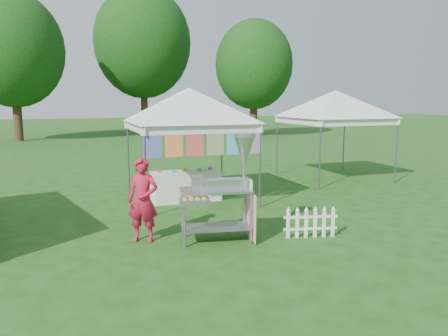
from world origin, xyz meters
name	(u,v)px	position (x,y,z in m)	size (l,w,h in m)	color
ground	(238,238)	(0.00, 0.00, 0.00)	(120.00, 120.00, 0.00)	#244413
canopy_main	(189,88)	(0.00, 3.49, 2.99)	(4.24, 4.24, 3.45)	#59595E
canopy_right	(336,90)	(5.50, 5.00, 2.99)	(4.24, 4.24, 3.45)	#59595E
tree_left	(13,50)	(-6.00, 24.00, 5.83)	(6.40, 6.40, 9.53)	#392214
tree_mid	(143,43)	(3.00, 28.00, 7.14)	(7.60, 7.60, 11.52)	#392214
tree_right	(254,65)	(10.00, 22.00, 5.18)	(5.60, 5.60, 8.42)	#392214
donut_cart	(227,179)	(-0.25, -0.08, 1.21)	(1.61, 1.00, 2.06)	gray
vendor	(143,200)	(-1.76, 0.43, 0.81)	(0.59, 0.39, 1.61)	#B51630
picket_fence	(311,223)	(1.35, -0.46, 0.29)	(1.05, 0.29, 0.56)	white
display_table	(186,186)	(-0.11, 3.47, 0.40)	(1.80, 0.70, 0.80)	white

